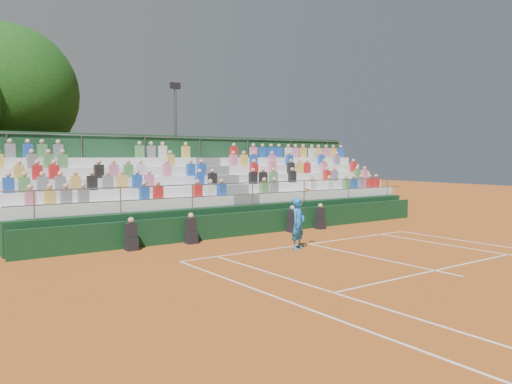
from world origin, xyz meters
TOP-DOWN VIEW (x-y plane):
  - ground at (0.00, 0.00)m, footprint 90.00×90.00m
  - courtside_wall at (0.00, 3.20)m, footprint 20.00×0.15m
  - line_officials at (-1.26, 2.75)m, footprint 9.54×0.40m
  - grandstand at (-0.01, 6.44)m, footprint 20.00×5.20m
  - tennis_player at (-0.99, -0.50)m, footprint 0.92×0.64m
  - tree_east at (-8.24, 12.70)m, footprint 6.68×6.68m
  - floodlight_mast at (0.85, 12.89)m, footprint 0.60×0.25m

SIDE VIEW (x-z plane):
  - ground at x=0.00m, z-range 0.00..0.00m
  - line_officials at x=-1.26m, z-range -0.12..1.07m
  - courtside_wall at x=0.00m, z-range 0.00..1.00m
  - tennis_player at x=-0.99m, z-range -0.18..2.03m
  - grandstand at x=-0.01m, z-range -1.11..3.29m
  - floodlight_mast at x=0.85m, z-range 0.67..8.38m
  - tree_east at x=-8.24m, z-range 1.51..11.24m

